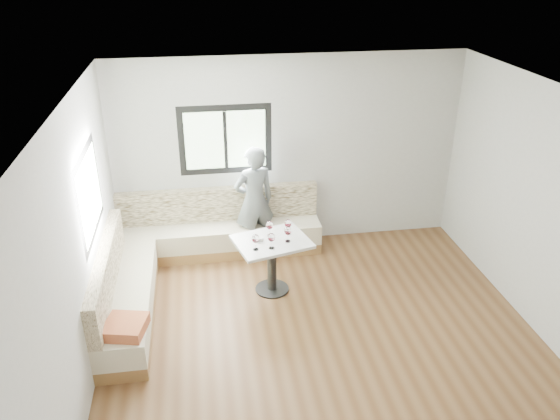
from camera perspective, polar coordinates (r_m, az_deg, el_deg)
The scene contains 10 objects.
room at distance 5.69m, azimuth 4.25°, elevation -2.30°, with size 5.01×5.01×2.81m.
banquette at distance 7.45m, azimuth -10.16°, elevation -4.87°, with size 2.90×2.80×0.95m.
table at distance 6.98m, azimuth -0.86°, elevation -4.51°, with size 1.05×0.91×0.74m.
person at distance 7.76m, azimuth -2.71°, elevation 0.94°, with size 0.60×0.39×1.63m, color slate.
olive_ramekin at distance 6.88m, azimuth -2.21°, elevation -3.02°, with size 0.11×0.11×0.04m.
wine_glass_a at distance 6.62m, azimuth -2.57°, elevation -3.07°, with size 0.09×0.09×0.21m.
wine_glass_b at distance 6.65m, azimuth -0.90°, elevation -2.93°, with size 0.09×0.09×0.21m.
wine_glass_c at distance 6.79m, azimuth 0.82°, elevation -2.23°, with size 0.09×0.09×0.21m.
wine_glass_d at distance 6.93m, azimuth -1.10°, elevation -1.65°, with size 0.09×0.09×0.21m.
wine_glass_e at distance 6.97m, azimuth 0.85°, elevation -1.45°, with size 0.09×0.09×0.21m.
Camera 1 is at (-1.27, -4.79, 4.11)m, focal length 35.00 mm.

